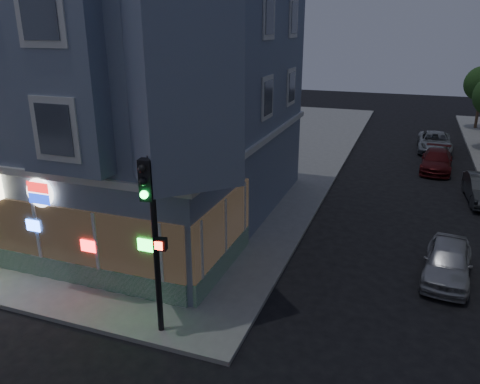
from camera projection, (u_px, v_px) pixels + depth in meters
The scene contains 6 objects.
sidewalk_nw at pixel (131, 142), 36.36m from camera, with size 33.00×42.00×0.15m, color gray.
corner_building at pixel (117, 90), 21.37m from camera, with size 14.60×14.60×11.40m.
parked_car_a at pixel (448, 261), 16.62m from camera, with size 1.58×3.92×1.34m, color #AFB1B7.
parked_car_c at pixel (437, 161), 29.23m from camera, with size 1.79×4.40×1.28m, color #591416.
parked_car_d at pixel (435, 142), 33.81m from camera, with size 2.26×4.91×1.36m, color #969B9F.
traffic_signal at pixel (152, 219), 12.43m from camera, with size 0.64×0.59×5.27m.
Camera 1 is at (6.78, -7.44, 8.54)m, focal length 35.00 mm.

